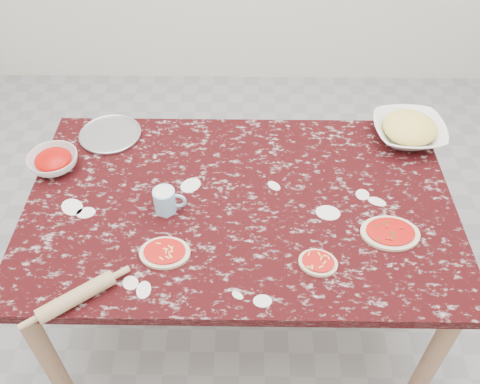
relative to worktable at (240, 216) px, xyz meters
name	(u,v)px	position (x,y,z in m)	size (l,w,h in m)	color
ground	(240,309)	(0.00, 0.00, -0.67)	(4.00, 4.00, 0.00)	gray
worktable	(240,216)	(0.00, 0.00, 0.00)	(1.60, 1.00, 0.75)	black
pizza_tray	(110,135)	(-0.56, 0.38, 0.09)	(0.26, 0.26, 0.01)	#B2B2B7
sauce_bowl	(54,162)	(-0.74, 0.18, 0.11)	(0.19, 0.19, 0.06)	white
cheese_bowl	(408,132)	(0.70, 0.38, 0.12)	(0.30, 0.30, 0.07)	white
flour_mug	(166,200)	(-0.27, -0.04, 0.13)	(0.12, 0.08, 0.09)	#8BC0E6
pizza_left	(165,253)	(-0.25, -0.25, 0.09)	(0.18, 0.14, 0.02)	beige
pizza_mid	(318,263)	(0.26, -0.29, 0.09)	(0.16, 0.14, 0.02)	beige
pizza_right	(390,233)	(0.53, -0.15, 0.09)	(0.21, 0.16, 0.02)	beige
rolling_pin	(76,297)	(-0.51, -0.44, 0.11)	(0.05, 0.05, 0.25)	tan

